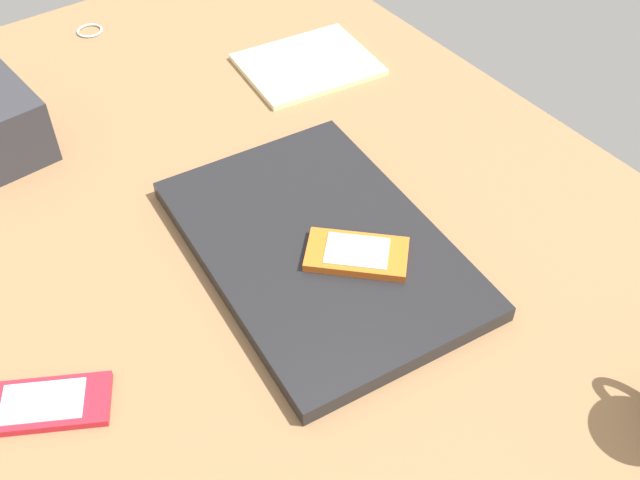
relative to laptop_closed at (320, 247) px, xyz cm
name	(u,v)px	position (x,y,z in cm)	size (l,w,h in cm)	color
desk_surface	(279,235)	(6.20, 1.28, -2.44)	(120.00, 80.00, 3.00)	olive
laptop_closed	(320,247)	(0.00, 0.00, 0.00)	(35.04, 23.72, 1.89)	black
cell_phone_on_laptop	(357,254)	(-4.16, -1.68, 1.44)	(11.30, 11.39, 1.05)	orange
cell_phone_on_desk	(44,404)	(-1.09, 31.21, -0.50)	(10.39, 12.90, 0.96)	red
notepad	(308,65)	(30.24, -19.62, -0.54)	(14.25, 17.68, 0.80)	#F2EDB2
key_ring	(88,31)	(56.93, 1.49, -0.76)	(3.81, 3.81, 0.36)	silver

